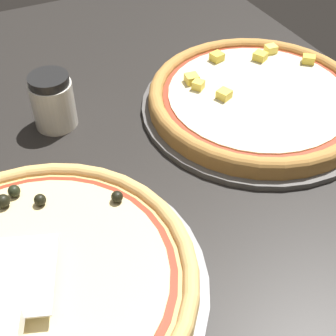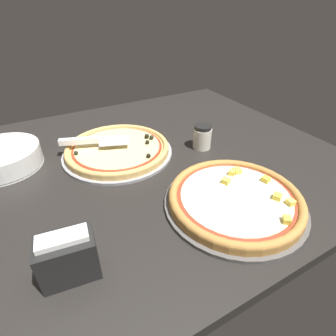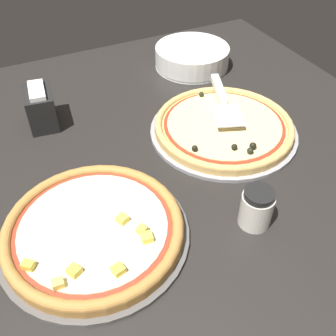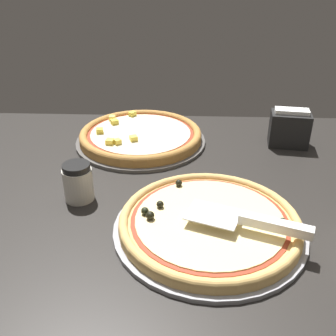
{
  "view_description": "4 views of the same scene",
  "coord_description": "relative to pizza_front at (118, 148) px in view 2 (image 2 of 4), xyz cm",
  "views": [
    {
      "loc": [
        39.09,
        -7.59,
        48.12
      ],
      "look_at": [
        -3.61,
        13.33,
        3.0
      ],
      "focal_mm": 50.0,
      "sensor_mm": 36.0,
      "label": 1
    },
    {
      "loc": [
        30.2,
        74.6,
        49.56
      ],
      "look_at": [
        -3.61,
        13.33,
        3.0
      ],
      "focal_mm": 28.0,
      "sensor_mm": 36.0,
      "label": 2
    },
    {
      "loc": [
        -65.29,
        43.44,
        65.47
      ],
      "look_at": [
        -3.61,
        13.33,
        3.0
      ],
      "focal_mm": 42.0,
      "sensor_mm": 36.0,
      "label": 3
    },
    {
      "loc": [
        0.14,
        -74.27,
        51.21
      ],
      "look_at": [
        -3.61,
        13.33,
        3.0
      ],
      "focal_mm": 42.0,
      "sensor_mm": 36.0,
      "label": 4
    }
  ],
  "objects": [
    {
      "name": "parmesan_shaker",
      "position": [
        -29.95,
        11.04,
        2.14
      ],
      "size": [
        6.89,
        6.89,
        9.17
      ],
      "color": "silver",
      "rests_on": "ground_plane"
    },
    {
      "name": "pizza_pan_front",
      "position": [
        0.03,
        -0.01,
        -1.85
      ],
      "size": [
        40.06,
        40.06,
        1.0
      ],
      "primitive_type": "cylinder",
      "color": "#939399",
      "rests_on": "ground_plane"
    },
    {
      "name": "serving_spatula",
      "position": [
        9.35,
        -4.41,
        3.32
      ],
      "size": [
        24.61,
        13.02,
        2.0
      ],
      "color": "silver",
      "rests_on": "pizza_front"
    },
    {
      "name": "ground_plane",
      "position": [
        -5.76,
        8.14,
        -4.15
      ],
      "size": [
        141.47,
        115.28,
        3.6
      ],
      "primitive_type": "cube",
      "color": "black"
    },
    {
      "name": "pizza_pan_back",
      "position": [
        -18.75,
        42.95,
        -1.85
      ],
      "size": [
        39.32,
        39.32,
        1.0
      ],
      "primitive_type": "cylinder",
      "color": "#565451",
      "rests_on": "ground_plane"
    },
    {
      "name": "plate_stack",
      "position": [
        37.15,
        -10.34,
        1.15
      ],
      "size": [
        24.98,
        24.98,
        7.0
      ],
      "color": "white",
      "rests_on": "ground_plane"
    },
    {
      "name": "pizza_front",
      "position": [
        0.0,
        0.0,
        0.0
      ],
      "size": [
        37.65,
        37.65,
        3.87
      ],
      "color": "#DBAD60",
      "rests_on": "pizza_pan_front"
    },
    {
      "name": "napkin_holder",
      "position": [
        25.68,
        43.14,
        3.03
      ],
      "size": [
        12.23,
        8.74,
        11.38
      ],
      "color": "black",
      "rests_on": "ground_plane"
    },
    {
      "name": "pizza_back",
      "position": [
        -18.8,
        42.95,
        0.19
      ],
      "size": [
        36.96,
        36.96,
        3.75
      ],
      "color": "#B77F3D",
      "rests_on": "pizza_pan_back"
    }
  ]
}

